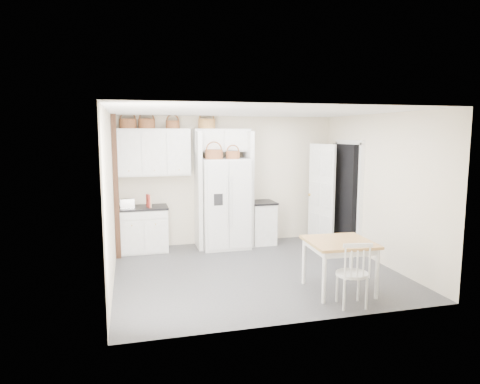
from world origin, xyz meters
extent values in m
plane|color=#34343A|center=(0.00, 0.00, 0.00)|extent=(4.50, 4.50, 0.00)
plane|color=white|center=(0.00, 0.00, 2.60)|extent=(4.50, 4.50, 0.00)
plane|color=beige|center=(0.00, 2.00, 1.30)|extent=(4.50, 0.00, 4.50)
plane|color=beige|center=(-2.25, 0.00, 1.30)|extent=(0.00, 4.00, 4.00)
plane|color=beige|center=(2.25, 0.00, 1.30)|extent=(0.00, 4.00, 4.00)
cube|color=silver|center=(-0.15, 1.61, 0.89)|extent=(0.92, 0.74, 1.77)
cube|color=silver|center=(-1.73, 1.70, 0.42)|extent=(0.90, 0.57, 0.83)
cube|color=silver|center=(0.66, 1.70, 0.42)|extent=(0.48, 0.57, 0.84)
cube|color=olive|center=(0.91, -1.16, 0.37)|extent=(0.94, 0.94, 0.74)
cube|color=silver|center=(0.82, -1.69, 0.44)|extent=(0.48, 0.45, 0.87)
cube|color=black|center=(-1.73, 1.70, 0.85)|extent=(0.94, 0.61, 0.04)
cube|color=black|center=(0.66, 1.70, 0.86)|extent=(0.51, 0.61, 0.04)
cube|color=silver|center=(-2.01, 1.59, 0.96)|extent=(0.26, 0.15, 0.18)
cube|color=#A82E25|center=(-1.63, 1.62, 0.99)|extent=(0.07, 0.17, 0.24)
cube|color=beige|center=(-1.59, 1.62, 0.98)|extent=(0.04, 0.15, 0.22)
cylinder|color=brown|center=(-1.95, 1.83, 2.44)|extent=(0.32, 0.32, 0.18)
cylinder|color=brown|center=(-1.61, 1.83, 2.44)|extent=(0.31, 0.31, 0.18)
cylinder|color=brown|center=(-1.12, 1.83, 2.43)|extent=(0.27, 0.27, 0.15)
cylinder|color=olive|center=(-0.45, 1.83, 2.44)|extent=(0.34, 0.34, 0.19)
cylinder|color=brown|center=(-0.38, 1.51, 1.86)|extent=(0.34, 0.34, 0.18)
cylinder|color=brown|center=(-0.01, 1.51, 1.85)|extent=(0.27, 0.27, 0.14)
cube|color=silver|center=(-1.50, 1.83, 1.90)|extent=(1.40, 0.34, 0.90)
cube|color=silver|center=(-0.15, 1.83, 2.12)|extent=(1.12, 0.34, 0.45)
cube|color=silver|center=(-0.66, 1.70, 1.15)|extent=(0.08, 0.60, 2.30)
cube|color=silver|center=(0.36, 1.70, 1.15)|extent=(0.08, 0.60, 2.30)
cube|color=black|center=(-2.20, 1.35, 1.30)|extent=(0.09, 0.09, 2.60)
cube|color=black|center=(2.16, 1.00, 1.02)|extent=(0.18, 0.85, 2.05)
cube|color=white|center=(1.80, 1.33, 1.02)|extent=(0.21, 0.79, 2.05)
camera|label=1|loc=(-1.97, -6.55, 2.27)|focal=32.00mm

